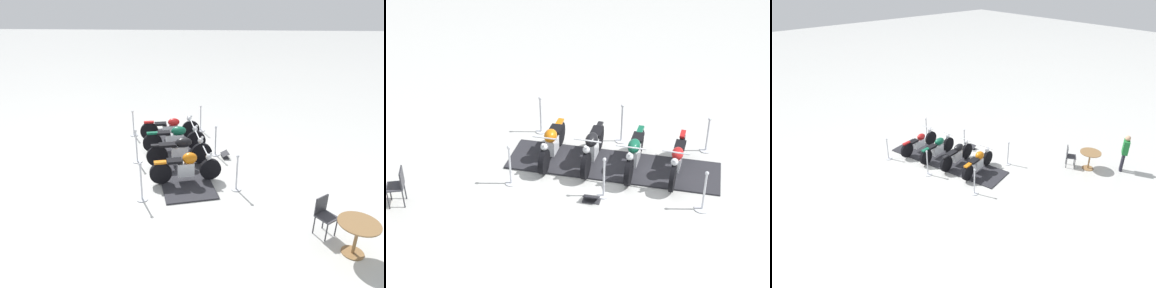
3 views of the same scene
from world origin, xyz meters
The scene contains 15 objects.
ground_plane centered at (0.00, 0.00, 0.00)m, with size 80.00×80.00×0.00m, color silver.
display_platform centered at (0.00, 0.00, 0.02)m, with size 5.42×1.45×0.04m, color #28282D.
motorcycle_copper centered at (-1.56, -0.42, 0.50)m, with size 0.76×2.08×0.94m.
motorcycle_black centered at (-0.52, -0.16, 0.53)m, with size 0.73×2.08×1.00m.
motorcycle_forest centered at (0.53, 0.10, 0.51)m, with size 0.76×2.16×0.98m.
motorcycle_maroon centered at (1.57, 0.36, 0.48)m, with size 0.68×2.20×0.98m.
stanchion_left_rear centered at (1.91, 1.85, 0.33)m, with size 0.31×0.31×1.01m.
stanchion_left_mid centered at (-0.32, 1.28, 0.37)m, with size 0.33×0.33×1.14m.
stanchion_right_mid centered at (0.32, -1.28, 0.38)m, with size 0.29×0.29×1.07m.
stanchion_right_front centered at (-1.91, -1.85, 0.39)m, with size 0.29×0.29×1.09m.
stanchion_right_rear centered at (2.56, -0.72, 0.31)m, with size 0.36×0.36×1.04m.
stanchion_left_front centered at (-2.56, 0.72, 0.38)m, with size 0.31×0.31×1.11m.
info_placard centered at (0.16, -1.60, 0.06)m, with size 0.45×0.32×0.19m.
cafe_table centered at (-4.41, -4.18, 0.60)m, with size 0.86×0.86×0.79m.
cafe_chair_near_table centered at (-3.75, -3.70, 0.55)m, with size 0.56×0.56×0.93m.
Camera 1 is at (-10.48, -1.02, 5.20)m, focal length 32.64 mm.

